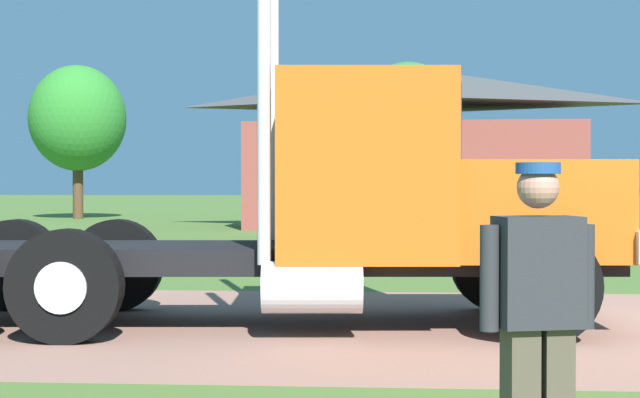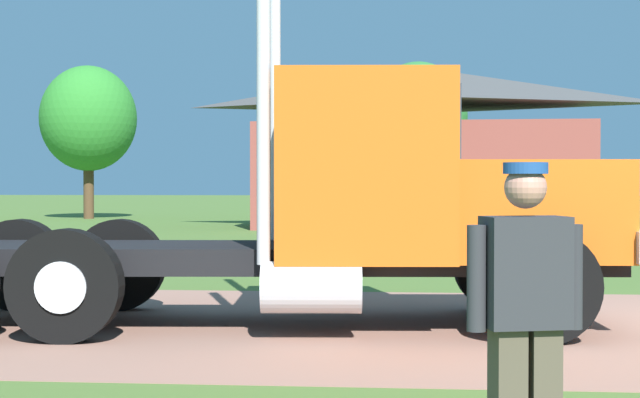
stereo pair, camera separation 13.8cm
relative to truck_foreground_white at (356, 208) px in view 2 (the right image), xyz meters
name	(u,v)px [view 2 (the right image)]	position (x,y,z in m)	size (l,w,h in m)	color
truck_foreground_white	(356,208)	(0.00, 0.00, 0.00)	(8.19, 3.22, 3.89)	black
visitor_walking_mid	(525,309)	(1.15, -5.46, -0.38)	(0.62, 0.36, 1.69)	#2D2D33
shed_building	(423,151)	(1.20, 22.44, 1.35)	(11.81, 5.74, 5.48)	brown
tree_left	(88,119)	(-12.87, 29.32, 2.97)	(4.09, 4.09, 6.54)	#513823
tree_mid	(418,117)	(1.17, 31.45, 3.12)	(4.33, 4.33, 6.82)	#513823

